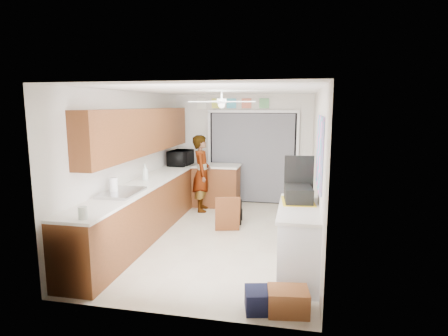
{
  "coord_description": "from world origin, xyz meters",
  "views": [
    {
      "loc": [
        1.32,
        -6.07,
        2.27
      ],
      "look_at": [
        0.0,
        0.4,
        1.15
      ],
      "focal_mm": 30.0,
      "sensor_mm": 36.0,
      "label": 1
    }
  ],
  "objects_px": {
    "navy_crate": "(263,300)",
    "cardboard_box": "(288,301)",
    "microwave": "(181,158)",
    "man": "(202,173)",
    "dog": "(237,211)",
    "soap_bottle": "(145,172)",
    "suitcase": "(298,194)",
    "paper_towel_roll": "(114,186)"
  },
  "relations": [
    {
      "from": "soap_bottle",
      "to": "cardboard_box",
      "type": "xyz_separation_m",
      "value": [
        2.61,
        -2.24,
        -0.95
      ]
    },
    {
      "from": "microwave",
      "to": "paper_towel_roll",
      "type": "relative_size",
      "value": 2.4
    },
    {
      "from": "microwave",
      "to": "soap_bottle",
      "type": "bearing_deg",
      "value": -178.46
    },
    {
      "from": "suitcase",
      "to": "dog",
      "type": "bearing_deg",
      "value": 117.47
    },
    {
      "from": "navy_crate",
      "to": "dog",
      "type": "xyz_separation_m",
      "value": [
        -0.81,
        3.07,
        0.11
      ]
    },
    {
      "from": "soap_bottle",
      "to": "navy_crate",
      "type": "bearing_deg",
      "value": -43.91
    },
    {
      "from": "soap_bottle",
      "to": "navy_crate",
      "type": "xyz_separation_m",
      "value": [
        2.33,
        -2.24,
        -0.97
      ]
    },
    {
      "from": "navy_crate",
      "to": "cardboard_box",
      "type": "bearing_deg",
      "value": 0.0
    },
    {
      "from": "dog",
      "to": "cardboard_box",
      "type": "bearing_deg",
      "value": -75.33
    },
    {
      "from": "paper_towel_roll",
      "to": "man",
      "type": "xyz_separation_m",
      "value": [
        0.68,
        2.58,
        -0.25
      ]
    },
    {
      "from": "soap_bottle",
      "to": "dog",
      "type": "height_order",
      "value": "soap_bottle"
    },
    {
      "from": "paper_towel_roll",
      "to": "man",
      "type": "relative_size",
      "value": 0.15
    },
    {
      "from": "paper_towel_roll",
      "to": "suitcase",
      "type": "distance_m",
      "value": 2.72
    },
    {
      "from": "navy_crate",
      "to": "man",
      "type": "distance_m",
      "value": 4.17
    },
    {
      "from": "microwave",
      "to": "man",
      "type": "xyz_separation_m",
      "value": [
        0.54,
        -0.23,
        -0.29
      ]
    },
    {
      "from": "cardboard_box",
      "to": "soap_bottle",
      "type": "bearing_deg",
      "value": 139.27
    },
    {
      "from": "suitcase",
      "to": "microwave",
      "type": "bearing_deg",
      "value": 128.25
    },
    {
      "from": "paper_towel_roll",
      "to": "navy_crate",
      "type": "bearing_deg",
      "value": -26.29
    },
    {
      "from": "soap_bottle",
      "to": "suitcase",
      "type": "relative_size",
      "value": 0.61
    },
    {
      "from": "microwave",
      "to": "cardboard_box",
      "type": "height_order",
      "value": "microwave"
    },
    {
      "from": "navy_crate",
      "to": "dog",
      "type": "height_order",
      "value": "dog"
    },
    {
      "from": "microwave",
      "to": "dog",
      "type": "relative_size",
      "value": 1.04
    },
    {
      "from": "cardboard_box",
      "to": "microwave",
      "type": "bearing_deg",
      "value": 122.28
    },
    {
      "from": "suitcase",
      "to": "navy_crate",
      "type": "distance_m",
      "value": 1.62
    },
    {
      "from": "suitcase",
      "to": "navy_crate",
      "type": "xyz_separation_m",
      "value": [
        -0.35,
        -1.29,
        -0.92
      ]
    },
    {
      "from": "paper_towel_roll",
      "to": "navy_crate",
      "type": "distance_m",
      "value": 2.81
    },
    {
      "from": "soap_bottle",
      "to": "navy_crate",
      "type": "height_order",
      "value": "soap_bottle"
    },
    {
      "from": "dog",
      "to": "man",
      "type": "bearing_deg",
      "value": 137.39
    },
    {
      "from": "soap_bottle",
      "to": "paper_towel_roll",
      "type": "bearing_deg",
      "value": -92.26
    },
    {
      "from": "navy_crate",
      "to": "dog",
      "type": "distance_m",
      "value": 3.18
    },
    {
      "from": "microwave",
      "to": "man",
      "type": "distance_m",
      "value": 0.65
    },
    {
      "from": "paper_towel_roll",
      "to": "man",
      "type": "height_order",
      "value": "man"
    },
    {
      "from": "paper_towel_roll",
      "to": "dog",
      "type": "height_order",
      "value": "paper_towel_roll"
    },
    {
      "from": "paper_towel_roll",
      "to": "dog",
      "type": "bearing_deg",
      "value": 50.59
    },
    {
      "from": "microwave",
      "to": "dog",
      "type": "distance_m",
      "value": 1.9
    },
    {
      "from": "paper_towel_roll",
      "to": "suitcase",
      "type": "relative_size",
      "value": 0.52
    },
    {
      "from": "microwave",
      "to": "man",
      "type": "relative_size",
      "value": 0.37
    },
    {
      "from": "soap_bottle",
      "to": "navy_crate",
      "type": "distance_m",
      "value": 3.38
    },
    {
      "from": "microwave",
      "to": "navy_crate",
      "type": "xyz_separation_m",
      "value": [
        2.24,
        -3.98,
        -0.99
      ]
    },
    {
      "from": "paper_towel_roll",
      "to": "navy_crate",
      "type": "relative_size",
      "value": 0.64
    },
    {
      "from": "suitcase",
      "to": "soap_bottle",
      "type": "bearing_deg",
      "value": 154.71
    },
    {
      "from": "soap_bottle",
      "to": "navy_crate",
      "type": "relative_size",
      "value": 0.76
    }
  ]
}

